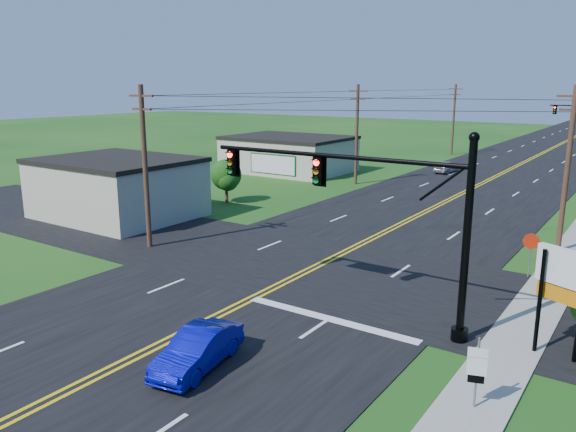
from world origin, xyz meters
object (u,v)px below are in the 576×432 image
Objects in this scene: signal_mast_main at (352,198)px; route_sign at (477,368)px; stop_sign at (531,246)px; blue_car at (198,350)px.

signal_mast_main is 8.19m from route_sign.
stop_sign is (-1.17, 12.70, 0.30)m from route_sign.
blue_car is at bearing -105.87° from signal_mast_main.
blue_car is 8.55m from route_sign.
route_sign is (8.10, 2.64, 0.66)m from blue_car.
stop_sign is at bearing 55.82° from blue_car.
blue_car is 1.74× the size of stop_sign.
signal_mast_main reaches higher than route_sign.
signal_mast_main is at bearing -130.51° from stop_sign.
blue_car is at bearing -124.60° from stop_sign.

